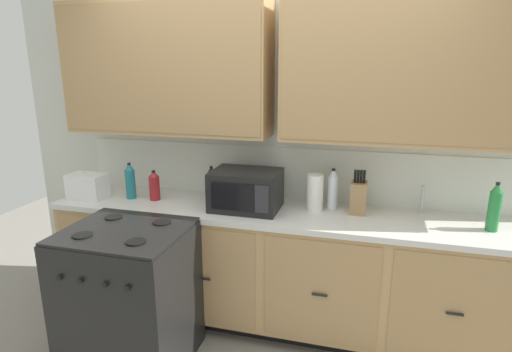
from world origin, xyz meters
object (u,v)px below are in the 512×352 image
at_px(bottle_dark, 212,183).
at_px(bottle_clear, 333,189).
at_px(paper_towel_roll, 315,193).
at_px(bottle_teal, 130,181).
at_px(knife_block, 358,197).
at_px(toaster, 88,186).
at_px(stove_range, 130,296).
at_px(microwave, 246,190).
at_px(bottle_red, 154,186).
at_px(bottle_green, 494,207).

bearing_deg(bottle_dark, bottle_clear, 0.37).
bearing_deg(bottle_dark, paper_towel_roll, -4.06).
height_order(paper_towel_roll, bottle_teal, bottle_teal).
bearing_deg(bottle_teal, knife_block, 4.14).
bearing_deg(toaster, bottle_dark, 14.39).
height_order(stove_range, bottle_dark, bottle_dark).
bearing_deg(microwave, bottle_red, 179.17).
height_order(bottle_teal, bottle_dark, bottle_teal).
xyz_separation_m(bottle_red, bottle_teal, (-0.20, -0.01, 0.02)).
relative_size(microwave, bottle_red, 2.07).
distance_m(paper_towel_roll, bottle_teal, 1.42).
distance_m(bottle_dark, bottle_green, 1.93).
distance_m(knife_block, bottle_clear, 0.19).
bearing_deg(bottle_red, bottle_teal, -176.25).
xyz_separation_m(stove_range, knife_block, (1.39, 0.73, 0.57)).
bearing_deg(bottle_red, stove_range, -78.90).
bearing_deg(bottle_red, microwave, -0.83).
relative_size(microwave, paper_towel_roll, 1.85).
bearing_deg(toaster, knife_block, 5.75).
relative_size(bottle_teal, bottle_clear, 0.95).
bearing_deg(bottle_clear, microwave, -164.86).
bearing_deg(bottle_teal, bottle_red, 3.75).
distance_m(paper_towel_roll, bottle_clear, 0.13).
distance_m(microwave, knife_block, 0.79).
bearing_deg(stove_range, paper_towel_roll, 32.85).
xyz_separation_m(toaster, paper_towel_roll, (1.74, 0.18, 0.03)).
bearing_deg(paper_towel_roll, knife_block, 4.31).
relative_size(microwave, bottle_teal, 1.70).
xyz_separation_m(bottle_teal, bottle_green, (2.53, 0.01, 0.02)).
bearing_deg(bottle_green, bottle_dark, 175.57).
relative_size(bottle_dark, bottle_green, 0.82).
xyz_separation_m(bottle_green, bottle_clear, (-1.00, 0.15, -0.01)).
distance_m(microwave, toaster, 1.26).
height_order(microwave, toaster, microwave).
bearing_deg(paper_towel_roll, bottle_clear, 28.05).
xyz_separation_m(toaster, bottle_teal, (0.33, 0.08, 0.04)).
xyz_separation_m(knife_block, bottle_dark, (-1.10, 0.03, 0.01)).
distance_m(toaster, paper_towel_roll, 1.75).
bearing_deg(bottle_clear, paper_towel_roll, -151.95).
xyz_separation_m(stove_range, toaster, (-0.65, 0.52, 0.55)).
xyz_separation_m(bottle_teal, bottle_clear, (1.53, 0.16, 0.01)).
relative_size(toaster, knife_block, 0.90).
height_order(stove_range, toaster, toaster).
bearing_deg(bottle_clear, toaster, -172.46).
bearing_deg(paper_towel_roll, bottle_red, -175.84).
bearing_deg(toaster, bottle_teal, 14.00).
relative_size(stove_range, knife_block, 3.06).
xyz_separation_m(stove_range, paper_towel_roll, (1.09, 0.71, 0.59)).
xyz_separation_m(knife_block, bottle_red, (-1.52, -0.11, -0.00)).
height_order(toaster, bottle_green, bottle_green).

